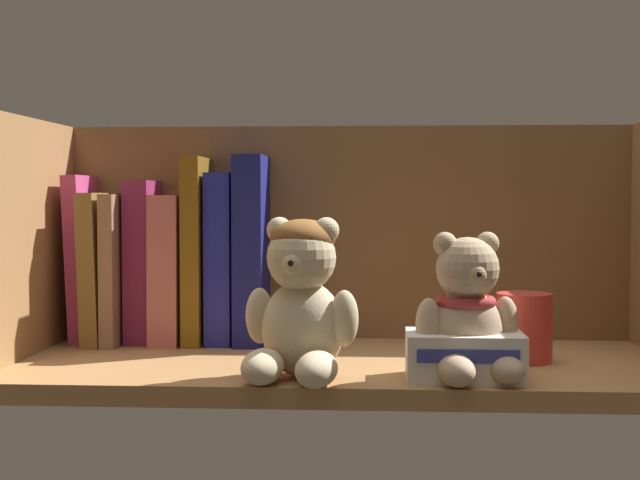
# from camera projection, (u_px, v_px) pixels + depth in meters

# --- Properties ---
(shelf_board) EXTENTS (0.68, 0.30, 0.02)m
(shelf_board) POSITION_uv_depth(u_px,v_px,m) (343.00, 369.00, 0.97)
(shelf_board) COLOR #9E7042
(shelf_board) RESTS_ON ground
(shelf_back_panel) EXTENTS (0.71, 0.01, 0.28)m
(shelf_back_panel) POSITION_uv_depth(u_px,v_px,m) (347.00, 241.00, 1.11)
(shelf_back_panel) COLOR brown
(shelf_back_panel) RESTS_ON ground
(shelf_side_panel_left) EXTENTS (0.02, 0.32, 0.28)m
(shelf_side_panel_left) POSITION_uv_depth(u_px,v_px,m) (22.00, 246.00, 0.98)
(shelf_side_panel_left) COLOR #9E7042
(shelf_side_panel_left) RESTS_ON ground
(book_0) EXTENTS (0.03, 0.10, 0.20)m
(book_0) POSITION_uv_depth(u_px,v_px,m) (85.00, 258.00, 1.10)
(book_0) COLOR #B13973
(book_0) RESTS_ON shelf_board
(book_1) EXTENTS (0.03, 0.15, 0.18)m
(book_1) POSITION_uv_depth(u_px,v_px,m) (105.00, 267.00, 1.09)
(book_1) COLOR brown
(book_1) RESTS_ON shelf_board
(book_2) EXTENTS (0.02, 0.14, 0.18)m
(book_2) POSITION_uv_depth(u_px,v_px,m) (123.00, 268.00, 1.09)
(book_2) COLOR #8A644E
(book_2) RESTS_ON shelf_board
(book_3) EXTENTS (0.03, 0.09, 0.19)m
(book_3) POSITION_uv_depth(u_px,v_px,m) (144.00, 261.00, 1.09)
(book_3) COLOR #7E234F
(book_3) RESTS_ON shelf_board
(book_4) EXTENTS (0.03, 0.12, 0.18)m
(book_4) POSITION_uv_depth(u_px,v_px,m) (173.00, 268.00, 1.09)
(book_4) COLOR #B95D5D
(book_4) RESTS_ON shelf_board
(book_5) EXTENTS (0.02, 0.12, 0.22)m
(book_5) POSITION_uv_depth(u_px,v_px,m) (199.00, 250.00, 1.09)
(book_5) COLOR brown
(book_5) RESTS_ON shelf_board
(book_6) EXTENTS (0.03, 0.10, 0.20)m
(book_6) POSITION_uv_depth(u_px,v_px,m) (224.00, 258.00, 1.08)
(book_6) COLOR #1F249A
(book_6) RESTS_ON shelf_board
(book_7) EXTENTS (0.03, 0.12, 0.22)m
(book_7) POSITION_uv_depth(u_px,v_px,m) (253.00, 249.00, 1.08)
(book_7) COLOR navy
(book_7) RESTS_ON shelf_board
(teddy_bear_larger) EXTENTS (0.12, 0.12, 0.15)m
(teddy_bear_larger) POSITION_uv_depth(u_px,v_px,m) (301.00, 302.00, 0.86)
(teddy_bear_larger) COLOR beige
(teddy_bear_larger) RESTS_ON shelf_board
(teddy_bear_smaller) EXTENTS (0.11, 0.11, 0.14)m
(teddy_bear_smaller) POSITION_uv_depth(u_px,v_px,m) (468.00, 316.00, 0.86)
(teddy_bear_smaller) COLOR tan
(teddy_bear_smaller) RESTS_ON shelf_board
(pillar_candle) EXTENTS (0.06, 0.06, 0.07)m
(pillar_candle) POSITION_uv_depth(u_px,v_px,m) (524.00, 328.00, 0.95)
(pillar_candle) COLOR #C63833
(pillar_candle) RESTS_ON shelf_board
(small_product_box) EXTENTS (0.11, 0.07, 0.04)m
(small_product_box) POSITION_uv_depth(u_px,v_px,m) (464.00, 356.00, 0.86)
(small_product_box) COLOR silver
(small_product_box) RESTS_ON shelf_board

